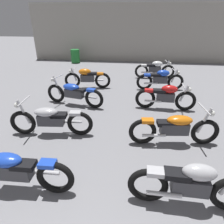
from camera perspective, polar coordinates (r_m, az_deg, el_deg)
The scene contains 11 objects.
back_wall at distance 14.07m, azimuth 4.81°, elevation 21.51°, with size 13.08×0.24×3.60m, color #9E998E.
motorcycle_left_row_1 at distance 4.00m, azimuth -26.64°, elevation -14.46°, with size 2.17×0.68×0.97m.
motorcycle_left_row_2 at distance 5.38m, azimuth -17.19°, elevation -1.96°, with size 2.17×0.68×0.97m.
motorcycle_left_row_3 at distance 7.04m, azimuth -10.84°, elevation 5.41°, with size 2.14×0.78×0.97m.
motorcycle_left_row_4 at distance 8.71m, azimuth -7.10°, elevation 9.71°, with size 1.97×0.53×0.88m.
motorcycle_right_row_1 at distance 3.58m, azimuth 21.52°, elevation -18.61°, with size 1.97×0.48×0.88m.
motorcycle_right_row_2 at distance 5.00m, azimuth 17.51°, elevation -4.29°, with size 2.17×0.68×0.97m.
motorcycle_right_row_3 at distance 6.81m, azimuth 15.10°, elevation 4.32°, with size 1.97×0.48×0.88m.
motorcycle_right_row_4 at distance 8.67m, azimuth 13.65°, elevation 9.10°, with size 1.97×0.52×0.88m.
motorcycle_right_row_5 at distance 10.35m, azimuth 12.17°, elevation 11.92°, with size 1.97×0.50×0.88m.
oil_drum at distance 13.87m, azimuth -10.43°, elevation 15.40°, with size 0.59×0.59×0.85m.
Camera 1 is at (0.56, 0.44, 2.87)m, focal length 32.04 mm.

